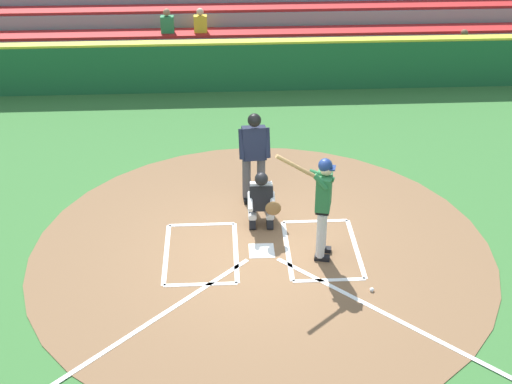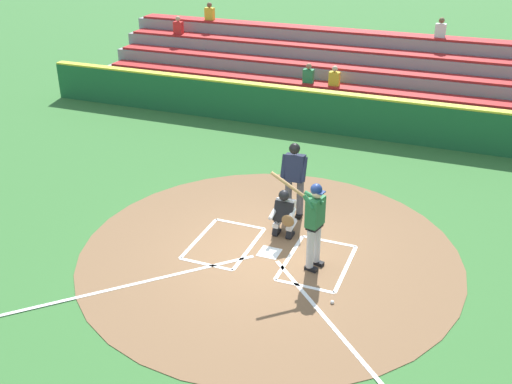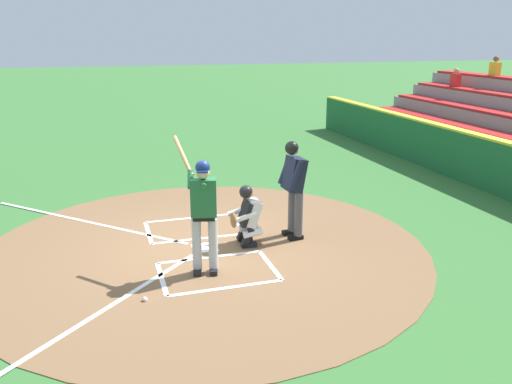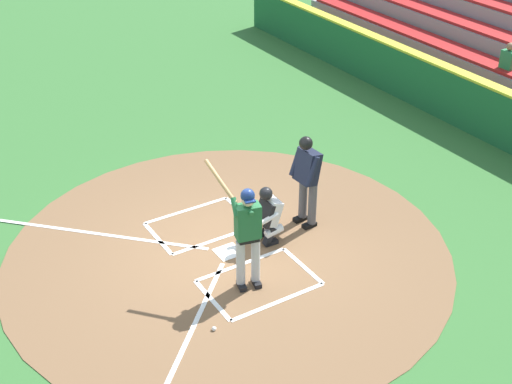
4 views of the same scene
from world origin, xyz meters
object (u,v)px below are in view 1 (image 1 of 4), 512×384
Objects in this scene: catcher at (262,199)px; plate_umpire at (254,151)px; baseball at (372,290)px; batter at (323,201)px.

catcher is 0.61× the size of plate_umpire.
plate_umpire is at bearing -84.29° from catcher.
plate_umpire is 3.57m from baseball.
batter is at bearing 133.76° from catcher.
baseball is (-1.73, 2.94, -1.04)m from plate_umpire.
catcher is at bearing 95.71° from plate_umpire.
catcher reaches higher than baseball.
batter is 28.76× the size of baseball.
plate_umpire is at bearing -61.61° from batter.
batter reaches higher than catcher.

